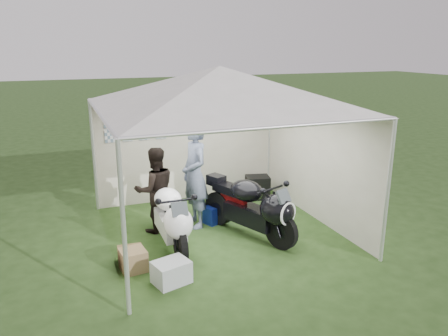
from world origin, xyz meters
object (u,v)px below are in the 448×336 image
Objects in this scene: motorcycle_white at (171,216)px; person_dark_jacket at (155,190)px; person_blue_jacket at (195,175)px; motorcycle_black at (253,206)px; crate_0 at (171,272)px; crate_3 at (130,255)px; canopy_tent at (219,91)px; paddock_stand at (216,214)px; crate_2 at (132,259)px; equipment_box at (257,187)px; crate_1 at (133,260)px.

person_dark_jacket reaches higher than motorcycle_white.
motorcycle_black is at bearing 36.87° from person_blue_jacket.
crate_0 is 1.31× the size of crate_3.
canopy_tent is at bearing 154.91° from person_dark_jacket.
crate_3 is at bearing -157.34° from motorcycle_white.
paddock_stand is at bearing 175.83° from person_dark_jacket.
crate_0 reaches higher than crate_2.
person_dark_jacket is 1.42m from crate_3.
crate_2 is (-3.18, -2.12, -0.16)m from equipment_box.
person_blue_jacket is 2.04m from crate_2.
crate_0 is (-0.21, -1.91, -0.63)m from person_dark_jacket.
crate_0 is at bearing -173.53° from motorcycle_black.
equipment_box is at bearing 33.75° from crate_2.
person_dark_jacket is at bearing 83.58° from crate_0.
equipment_box reaches higher than paddock_stand.
paddock_stand is 0.22× the size of person_blue_jacket.
person_blue_jacket reaches higher than paddock_stand.
motorcycle_white is at bearing -145.31° from paddock_stand.
person_dark_jacket is (-0.08, 0.76, 0.22)m from motorcycle_white.
motorcycle_white is at bearing -144.89° from equipment_box.
canopy_tent is at bearing 48.76° from crate_0.
equipment_box is 1.37× the size of crate_1.
motorcycle_black is 1.28× the size of person_dark_jacket.
person_blue_jacket is 2.28m from crate_0.
motorcycle_white is 2.99m from equipment_box.
person_blue_jacket is at bearing -151.36° from equipment_box.
crate_3 is (-1.41, -1.05, -0.88)m from person_blue_jacket.
crate_0 is at bearing -58.30° from crate_2.
equipment_box is at bearing 32.29° from crate_3.
motorcycle_black is 7.53× the size of crate_2.
person_blue_jacket is 2.15m from equipment_box.
motorcycle_black is (0.46, -0.49, -1.98)m from canopy_tent.
paddock_stand is (1.08, 0.75, -0.40)m from motorcycle_white.
person_dark_jacket reaches higher than motorcycle_black.
paddock_stand is 1.66m from equipment_box.
crate_2 is at bearing -147.55° from paddock_stand.
crate_3 is at bearing 160.74° from motorcycle_black.
crate_1 is (-1.75, -0.91, -2.41)m from canopy_tent.
canopy_tent is 11.33× the size of crate_0.
canopy_tent is at bearing -136.06° from equipment_box.
person_blue_jacket is at bearing 39.37° from crate_2.
motorcycle_black reaches higher than motorcycle_white.
person_blue_jacket reaches higher than crate_1.
motorcycle_black reaches higher than paddock_stand.
person_blue_jacket is at bearing 36.47° from crate_3.
canopy_tent is 3.12m from crate_2.
motorcycle_black is at bearing -117.46° from equipment_box.
person_dark_jacket is at bearing 179.30° from paddock_stand.
equipment_box reaches higher than crate_1.
motorcycle_white is 4.15× the size of crate_0.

